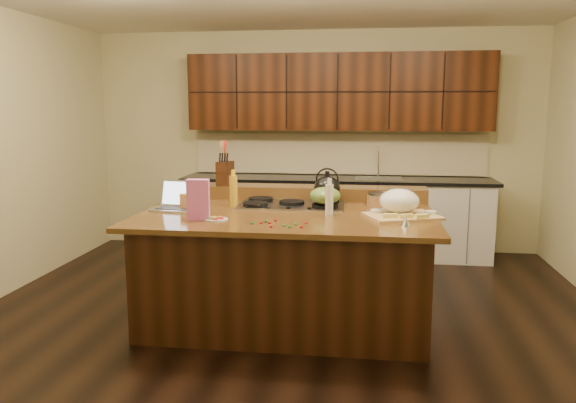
# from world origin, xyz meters

# --- Properties ---
(room) EXTENTS (5.52, 5.02, 2.72)m
(room) POSITION_xyz_m (0.00, 0.00, 1.35)
(room) COLOR black
(room) RESTS_ON ground
(island) EXTENTS (2.40, 1.60, 0.92)m
(island) POSITION_xyz_m (0.00, 0.00, 0.46)
(island) COLOR black
(island) RESTS_ON ground
(back_ledge) EXTENTS (2.40, 0.30, 0.12)m
(back_ledge) POSITION_xyz_m (0.00, 0.70, 0.98)
(back_ledge) COLOR black
(back_ledge) RESTS_ON island
(cooktop) EXTENTS (0.92, 0.52, 0.05)m
(cooktop) POSITION_xyz_m (0.00, 0.30, 0.94)
(cooktop) COLOR gray
(cooktop) RESTS_ON island
(back_counter) EXTENTS (3.70, 0.66, 2.40)m
(back_counter) POSITION_xyz_m (0.30, 2.23, 0.98)
(back_counter) COLOR silver
(back_counter) RESTS_ON ground
(kettle) EXTENTS (0.25, 0.25, 0.21)m
(kettle) POSITION_xyz_m (0.30, 0.43, 1.07)
(kettle) COLOR black
(kettle) RESTS_ON cooktop
(green_bowl) EXTENTS (0.32, 0.32, 0.14)m
(green_bowl) POSITION_xyz_m (0.30, 0.17, 1.04)
(green_bowl) COLOR #55732E
(green_bowl) RESTS_ON cooktop
(laptop) EXTENTS (0.38, 0.32, 0.24)m
(laptop) POSITION_xyz_m (-0.95, 0.00, 0.98)
(laptop) COLOR #B7B7BC
(laptop) RESTS_ON island
(oil_bottle) EXTENTS (0.08, 0.08, 0.27)m
(oil_bottle) POSITION_xyz_m (-0.50, 0.20, 1.06)
(oil_bottle) COLOR gold
(oil_bottle) RESTS_ON island
(vinegar_bottle) EXTENTS (0.08, 0.08, 0.25)m
(vinegar_bottle) POSITION_xyz_m (0.35, -0.09, 1.04)
(vinegar_bottle) COLOR silver
(vinegar_bottle) RESTS_ON island
(wooden_tray) EXTENTS (0.64, 0.56, 0.22)m
(wooden_tray) POSITION_xyz_m (0.91, -0.07, 1.02)
(wooden_tray) COLOR tan
(wooden_tray) RESTS_ON island
(ramekin_a) EXTENTS (0.13, 0.13, 0.04)m
(ramekin_a) POSITION_xyz_m (0.81, -0.01, 0.94)
(ramekin_a) COLOR white
(ramekin_a) RESTS_ON island
(ramekin_b) EXTENTS (0.12, 0.12, 0.04)m
(ramekin_b) POSITION_xyz_m (1.15, -0.04, 0.94)
(ramekin_b) COLOR white
(ramekin_b) RESTS_ON island
(ramekin_c) EXTENTS (0.12, 0.12, 0.04)m
(ramekin_c) POSITION_xyz_m (0.73, -0.04, 0.94)
(ramekin_c) COLOR white
(ramekin_c) RESTS_ON island
(strainer_bowl) EXTENTS (0.28, 0.28, 0.09)m
(strainer_bowl) POSITION_xyz_m (0.77, 0.43, 0.97)
(strainer_bowl) COLOR #996B3F
(strainer_bowl) RESTS_ON island
(kitchen_timer) EXTENTS (0.09, 0.09, 0.07)m
(kitchen_timer) POSITION_xyz_m (0.93, -0.44, 0.96)
(kitchen_timer) COLOR silver
(kitchen_timer) RESTS_ON island
(pink_bag) EXTENTS (0.18, 0.11, 0.31)m
(pink_bag) POSITION_xyz_m (-0.63, -0.41, 1.08)
(pink_bag) COLOR #D966B2
(pink_bag) RESTS_ON island
(candy_plate) EXTENTS (0.21, 0.21, 0.01)m
(candy_plate) POSITION_xyz_m (-0.49, -0.41, 0.93)
(candy_plate) COLOR white
(candy_plate) RESTS_ON island
(package_box) EXTENTS (0.12, 0.10, 0.14)m
(package_box) POSITION_xyz_m (-0.85, -0.02, 0.99)
(package_box) COLOR #EDA153
(package_box) RESTS_ON island
(utensil_crock) EXTENTS (0.12, 0.12, 0.14)m
(utensil_crock) POSITION_xyz_m (-0.70, 0.70, 1.11)
(utensil_crock) COLOR white
(utensil_crock) RESTS_ON back_ledge
(knife_block) EXTENTS (0.15, 0.20, 0.22)m
(knife_block) POSITION_xyz_m (-0.70, 0.70, 1.15)
(knife_block) COLOR black
(knife_block) RESTS_ON back_ledge
(gumdrop_0) EXTENTS (0.02, 0.02, 0.02)m
(gumdrop_0) POSITION_xyz_m (0.18, -0.60, 0.93)
(gumdrop_0) COLOR red
(gumdrop_0) RESTS_ON island
(gumdrop_1) EXTENTS (0.02, 0.02, 0.02)m
(gumdrop_1) POSITION_xyz_m (0.06, -0.57, 0.93)
(gumdrop_1) COLOR #198C26
(gumdrop_1) RESTS_ON island
(gumdrop_2) EXTENTS (0.02, 0.02, 0.02)m
(gumdrop_2) POSITION_xyz_m (-0.03, -0.62, 0.93)
(gumdrop_2) COLOR red
(gumdrop_2) RESTS_ON island
(gumdrop_3) EXTENTS (0.02, 0.02, 0.02)m
(gumdrop_3) POSITION_xyz_m (0.10, -0.61, 0.93)
(gumdrop_3) COLOR #198C26
(gumdrop_3) RESTS_ON island
(gumdrop_4) EXTENTS (0.02, 0.02, 0.02)m
(gumdrop_4) POSITION_xyz_m (-0.13, -0.50, 0.93)
(gumdrop_4) COLOR red
(gumdrop_4) RESTS_ON island
(gumdrop_5) EXTENTS (0.02, 0.02, 0.02)m
(gumdrop_5) POSITION_xyz_m (0.13, -0.51, 0.93)
(gumdrop_5) COLOR #198C26
(gumdrop_5) RESTS_ON island
(gumdrop_6) EXTENTS (0.02, 0.02, 0.02)m
(gumdrop_6) POSITION_xyz_m (0.20, -0.46, 0.93)
(gumdrop_6) COLOR red
(gumdrop_6) RESTS_ON island
(gumdrop_7) EXTENTS (0.02, 0.02, 0.02)m
(gumdrop_7) POSITION_xyz_m (-0.10, -0.44, 0.93)
(gumdrop_7) COLOR #198C26
(gumdrop_7) RESTS_ON island
(gumdrop_8) EXTENTS (0.02, 0.02, 0.02)m
(gumdrop_8) POSITION_xyz_m (-0.07, -0.49, 0.93)
(gumdrop_8) COLOR red
(gumdrop_8) RESTS_ON island
(gumdrop_9) EXTENTS (0.02, 0.02, 0.02)m
(gumdrop_9) POSITION_xyz_m (-0.19, -0.52, 0.93)
(gumdrop_9) COLOR #198C26
(gumdrop_9) RESTS_ON island
(gumdrop_10) EXTENTS (0.02, 0.02, 0.02)m
(gumdrop_10) POSITION_xyz_m (-0.04, -0.39, 0.93)
(gumdrop_10) COLOR red
(gumdrop_10) RESTS_ON island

